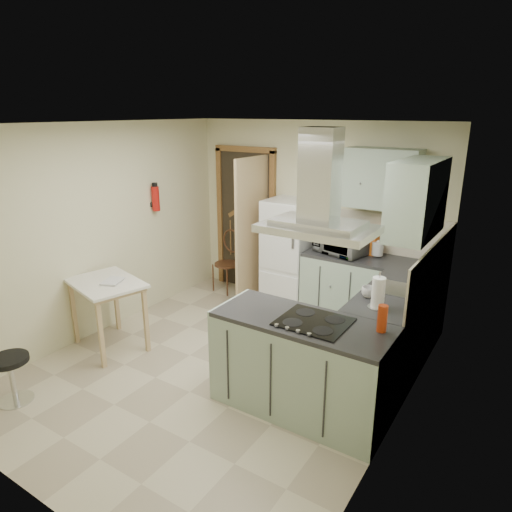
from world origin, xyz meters
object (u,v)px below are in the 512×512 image
Objects in this scene: peninsula at (302,365)px; microwave at (341,240)px; fridge at (289,254)px; stool at (12,379)px; extractor_hood at (318,229)px; bentwood_chair at (227,264)px; drop_leaf_table at (109,315)px.

microwave reaches higher than peninsula.
fridge reaches higher than stool.
stool is 0.75× the size of microwave.
microwave is (-0.58, 1.96, -0.65)m from extractor_hood.
bentwood_chair is at bearing -179.12° from fridge.
extractor_hood reaches higher than peninsula.
extractor_hood is at bearing 0.00° from peninsula.
peninsula is at bearing -58.26° from fridge.
bentwood_chair is 1.36× the size of microwave.
bentwood_chair is 1.81× the size of stool.
drop_leaf_table is at bearing -176.32° from peninsula.
fridge is 3.22× the size of stool.
extractor_hood reaches higher than bentwood_chair.
drop_leaf_table is 2.12m from bentwood_chair.
peninsula reaches higher than bentwood_chair.
peninsula is 1.27m from extractor_hood.
microwave is at bearing 61.08° from stool.
drop_leaf_table is 1.39× the size of microwave.
microwave is (0.74, -0.02, 0.32)m from fridge.
peninsula is 2.38m from drop_leaf_table.
fridge is at bearing 9.84° from bentwood_chair.
extractor_hood is at bearing 29.22° from stool.
fridge is 1.67× the size of extractor_hood.
bentwood_chair is (0.10, 2.12, 0.02)m from drop_leaf_table.
extractor_hood reaches higher than drop_leaf_table.
extractor_hood is 2.15m from microwave.
microwave is at bearing 63.44° from drop_leaf_table.
fridge reaches higher than microwave.
bentwood_chair is 3.32m from stool.
extractor_hood is 1.05× the size of drop_leaf_table.
bentwood_chair is at bearing 102.40° from drop_leaf_table.
extractor_hood is (1.32, -1.98, 0.97)m from fridge.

